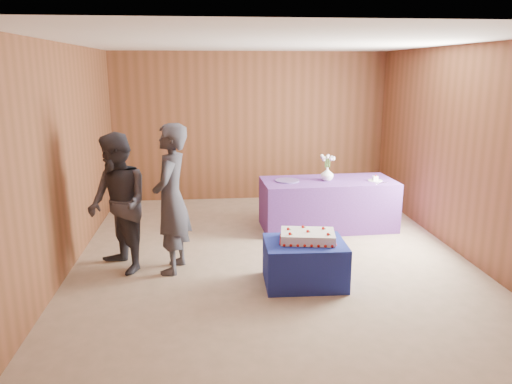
{
  "coord_description": "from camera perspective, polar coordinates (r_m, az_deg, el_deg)",
  "views": [
    {
      "loc": [
        -0.81,
        -6.15,
        2.4
      ],
      "look_at": [
        -0.18,
        0.1,
        0.84
      ],
      "focal_mm": 35.0,
      "sensor_mm": 36.0,
      "label": 1
    }
  ],
  "objects": [
    {
      "name": "serving_table",
      "position": [
        7.72,
        8.19,
        -1.38
      ],
      "size": [
        2.03,
        0.98,
        0.75
      ],
      "primitive_type": "cube",
      "rotation": [
        0.0,
        0.0,
        0.04
      ],
      "color": "#653491",
      "rests_on": "ground"
    },
    {
      "name": "ground",
      "position": [
        6.65,
        1.67,
        -7.19
      ],
      "size": [
        6.0,
        6.0,
        0.0
      ],
      "primitive_type": "plane",
      "color": "tan",
      "rests_on": "ground"
    },
    {
      "name": "platter",
      "position": [
        7.5,
        3.59,
        1.3
      ],
      "size": [
        0.47,
        0.47,
        0.02
      ],
      "primitive_type": "cylinder",
      "rotation": [
        0.0,
        0.0,
        -0.38
      ],
      "color": "#5D4890",
      "rests_on": "serving_table"
    },
    {
      "name": "vase",
      "position": [
        7.6,
        8.13,
        2.06
      ],
      "size": [
        0.26,
        0.26,
        0.2
      ],
      "primitive_type": "imported",
      "rotation": [
        0.0,
        0.0,
        0.48
      ],
      "color": "white",
      "rests_on": "serving_table"
    },
    {
      "name": "cake_table",
      "position": [
        5.76,
        5.57,
        -8.04
      ],
      "size": [
        0.92,
        0.72,
        0.5
      ],
      "primitive_type": "cube",
      "rotation": [
        0.0,
        0.0,
        -0.03
      ],
      "color": "#1B1B95",
      "rests_on": "ground"
    },
    {
      "name": "cake_slice",
      "position": [
        7.71,
        13.48,
        1.57
      ],
      "size": [
        0.08,
        0.07,
        0.09
      ],
      "rotation": [
        0.0,
        0.0,
        0.05
      ],
      "color": "silver",
      "rests_on": "plate"
    },
    {
      "name": "guest_left",
      "position": [
        5.97,
        -9.66,
        -0.82
      ],
      "size": [
        0.55,
        0.73,
        1.79
      ],
      "primitive_type": "imported",
      "rotation": [
        0.0,
        0.0,
        -1.78
      ],
      "color": "#33333C",
      "rests_on": "ground"
    },
    {
      "name": "flower_spray",
      "position": [
        7.55,
        8.2,
        3.9
      ],
      "size": [
        0.23,
        0.22,
        0.17
      ],
      "color": "#316829",
      "rests_on": "vase"
    },
    {
      "name": "plate",
      "position": [
        7.72,
        13.46,
        1.28
      ],
      "size": [
        0.24,
        0.24,
        0.01
      ],
      "primitive_type": "cylinder",
      "rotation": [
        0.0,
        0.0,
        0.15
      ],
      "color": "white",
      "rests_on": "serving_table"
    },
    {
      "name": "sheet_cake",
      "position": [
        5.68,
        5.92,
        -5.06
      ],
      "size": [
        0.69,
        0.53,
        0.15
      ],
      "rotation": [
        0.0,
        0.0,
        -0.17
      ],
      "color": "silver",
      "rests_on": "cake_table"
    },
    {
      "name": "guest_right",
      "position": [
        6.12,
        -15.49,
        -1.31
      ],
      "size": [
        0.99,
        1.03,
        1.68
      ],
      "primitive_type": "imported",
      "rotation": [
        0.0,
        0.0,
        -0.98
      ],
      "color": "#363741",
      "rests_on": "ground"
    },
    {
      "name": "room_shell",
      "position": [
        6.23,
        1.78,
        8.46
      ],
      "size": [
        5.04,
        6.04,
        2.72
      ],
      "color": "brown",
      "rests_on": "ground"
    },
    {
      "name": "knife",
      "position": [
        7.6,
        14.16,
        1.01
      ],
      "size": [
        0.24,
        0.14,
        0.0
      ],
      "primitive_type": "cube",
      "rotation": [
        0.0,
        0.0,
        0.46
      ],
      "color": "silver",
      "rests_on": "serving_table"
    }
  ]
}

